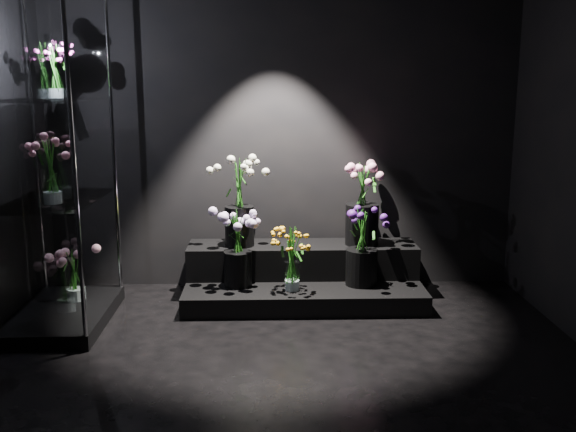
{
  "coord_description": "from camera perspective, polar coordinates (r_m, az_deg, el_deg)",
  "views": [
    {
      "loc": [
        -0.11,
        -3.49,
        1.76
      ],
      "look_at": [
        0.03,
        1.2,
        0.78
      ],
      "focal_mm": 40.0,
      "sensor_mm": 36.0,
      "label": 1
    }
  ],
  "objects": [
    {
      "name": "bouquet_pink_roses",
      "position": [
        5.35,
        6.64,
        1.46
      ],
      "size": [
        0.44,
        0.44,
        0.68
      ],
      "rotation": [
        0.0,
        0.0,
        -0.23
      ],
      "color": "black",
      "rests_on": "display_riser"
    },
    {
      "name": "bouquet_case_pink",
      "position": [
        4.7,
        -20.35,
        4.03
      ],
      "size": [
        0.36,
        0.36,
        0.48
      ],
      "rotation": [
        0.0,
        0.0,
        -0.42
      ],
      "color": "white",
      "rests_on": "display_case"
    },
    {
      "name": "wall_front",
      "position": [
        1.54,
        2.62,
        -1.75
      ],
      "size": [
        4.0,
        0.0,
        4.0
      ],
      "primitive_type": "plane",
      "rotation": [
        -1.57,
        0.0,
        0.0
      ],
      "color": "black",
      "rests_on": "floor"
    },
    {
      "name": "bouquet_purple",
      "position": [
        5.14,
        6.58,
        -2.4
      ],
      "size": [
        0.45,
        0.45,
        0.62
      ],
      "rotation": [
        0.0,
        0.0,
        0.43
      ],
      "color": "black",
      "rests_on": "display_riser"
    },
    {
      "name": "bouquet_lilac",
      "position": [
        5.09,
        -4.51,
        -2.26
      ],
      "size": [
        0.36,
        0.36,
        0.63
      ],
      "rotation": [
        0.0,
        0.0,
        0.03
      ],
      "color": "black",
      "rests_on": "display_riser"
    },
    {
      "name": "bouquet_case_base_pink",
      "position": [
        5.19,
        -18.44,
        -4.7
      ],
      "size": [
        0.36,
        0.36,
        0.42
      ],
      "rotation": [
        0.0,
        0.0,
        0.11
      ],
      "color": "white",
      "rests_on": "display_case"
    },
    {
      "name": "display_riser",
      "position": [
        5.35,
        1.33,
        -5.4
      ],
      "size": [
        1.92,
        0.85,
        0.43
      ],
      "color": "black",
      "rests_on": "floor"
    },
    {
      "name": "bouquet_case_magenta",
      "position": [
        5.0,
        -20.06,
        12.09
      ],
      "size": [
        0.29,
        0.29,
        0.38
      ],
      "rotation": [
        0.0,
        0.0,
        -0.31
      ],
      "color": "white",
      "rests_on": "display_case"
    },
    {
      "name": "floor",
      "position": [
        3.91,
        0.16,
        -14.95
      ],
      "size": [
        4.0,
        4.0,
        0.0
      ],
      "primitive_type": "plane",
      "color": "black",
      "rests_on": "ground"
    },
    {
      "name": "display_case",
      "position": [
        4.86,
        -20.19,
        4.49
      ],
      "size": [
        0.66,
        1.09,
        2.4
      ],
      "color": "black",
      "rests_on": "floor"
    },
    {
      "name": "bouquet_orange_bells",
      "position": [
        4.99,
        0.38,
        -3.75
      ],
      "size": [
        0.34,
        0.34,
        0.5
      ],
      "rotation": [
        0.0,
        0.0,
        0.4
      ],
      "color": "white",
      "rests_on": "display_riser"
    },
    {
      "name": "wall_back",
      "position": [
        5.5,
        -0.52,
        8.05
      ],
      "size": [
        4.0,
        0.0,
        4.0
      ],
      "primitive_type": "plane",
      "rotation": [
        1.57,
        0.0,
        0.0
      ],
      "color": "black",
      "rests_on": "floor"
    },
    {
      "name": "bouquet_cream_roses",
      "position": [
        5.28,
        -4.38,
        2.01
      ],
      "size": [
        0.52,
        0.52,
        0.74
      ],
      "rotation": [
        0.0,
        0.0,
        -0.36
      ],
      "color": "black",
      "rests_on": "display_riser"
    }
  ]
}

